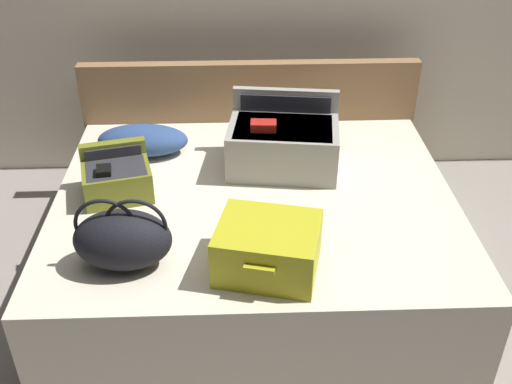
{
  "coord_description": "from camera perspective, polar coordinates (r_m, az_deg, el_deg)",
  "views": [
    {
      "loc": [
        -0.09,
        -2.1,
        2.14
      ],
      "look_at": [
        0.0,
        0.28,
        0.61
      ],
      "focal_mm": 42.39,
      "sensor_mm": 36.0,
      "label": 1
    }
  ],
  "objects": [
    {
      "name": "headboard",
      "position": [
        3.76,
        -0.56,
        5.85
      ],
      "size": [
        2.01,
        0.08,
        0.88
      ],
      "primitive_type": "cube",
      "color": "olive",
      "rests_on": "ground"
    },
    {
      "name": "duffel_bag",
      "position": [
        2.53,
        -12.48,
        -4.34
      ],
      "size": [
        0.42,
        0.27,
        0.33
      ],
      "rotation": [
        0.0,
        0.0,
        -0.05
      ],
      "color": "black",
      "rests_on": "bed"
    },
    {
      "name": "ground_plane",
      "position": [
        3.0,
        0.2,
        -12.85
      ],
      "size": [
        12.0,
        12.0,
        0.0
      ],
      "primitive_type": "plane",
      "color": "gray"
    },
    {
      "name": "bed",
      "position": [
        3.13,
        -0.08,
        -4.29
      ],
      "size": [
        1.97,
        1.64,
        0.51
      ],
      "primitive_type": "cube",
      "color": "beige",
      "rests_on": "ground"
    },
    {
      "name": "hard_case_large",
      "position": [
        3.16,
        2.57,
        4.66
      ],
      "size": [
        0.61,
        0.47,
        0.37
      ],
      "rotation": [
        0.0,
        0.0,
        -0.13
      ],
      "color": "gray",
      "rests_on": "bed"
    },
    {
      "name": "hard_case_small",
      "position": [
        3.02,
        -13.0,
        1.33
      ],
      "size": [
        0.38,
        0.35,
        0.23
      ],
      "rotation": [
        0.0,
        0.0,
        0.24
      ],
      "color": "olive",
      "rests_on": "bed"
    },
    {
      "name": "hard_case_medium",
      "position": [
        2.47,
        1.13,
        -5.35
      ],
      "size": [
        0.48,
        0.43,
        0.21
      ],
      "rotation": [
        0.0,
        0.0,
        -0.24
      ],
      "color": "gold",
      "rests_on": "bed"
    },
    {
      "name": "pillow_near_headboard",
      "position": [
        3.37,
        -10.63,
        4.82
      ],
      "size": [
        0.51,
        0.28,
        0.16
      ],
      "primitive_type": "ellipsoid",
      "rotation": [
        0.0,
        0.0,
        -0.05
      ],
      "color": "navy",
      "rests_on": "bed"
    }
  ]
}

